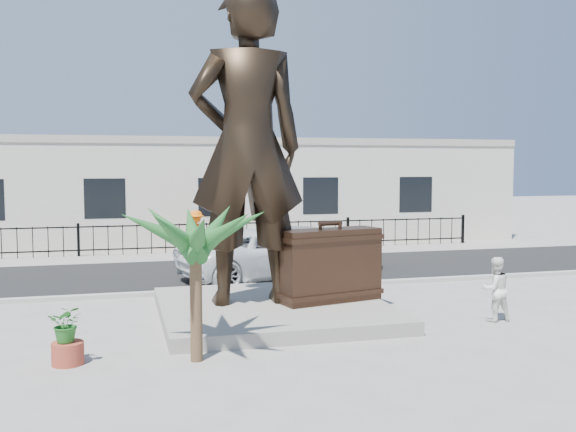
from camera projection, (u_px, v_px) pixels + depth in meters
name	position (u px, v px, depth m)	size (l,w,h in m)	color
ground	(312.00, 330.00, 13.77)	(100.00, 100.00, 0.00)	#9E9991
street	(242.00, 270.00, 21.48)	(40.00, 7.00, 0.01)	black
curb	(265.00, 288.00, 18.11)	(40.00, 0.25, 0.12)	#A5A399
far_sidewalk	(224.00, 254.00, 25.34)	(40.00, 2.50, 0.02)	#9E9991
plinth	(273.00, 309.00, 15.08)	(5.20, 5.20, 0.30)	gray
fence	(220.00, 237.00, 26.06)	(22.00, 0.10, 1.20)	black
building	(206.00, 193.00, 29.98)	(28.00, 7.00, 4.40)	silver
statue	(247.00, 146.00, 14.81)	(2.67, 1.75, 7.32)	black
suitcase	(330.00, 265.00, 15.21)	(2.45, 0.78, 1.72)	#311F15
tourist	(495.00, 289.00, 14.50)	(0.71, 0.55, 1.46)	white
car_white	(268.00, 254.00, 19.86)	(2.59, 5.61, 1.56)	white
car_silver	(310.00, 248.00, 21.78)	(2.02, 4.96, 1.44)	#B6B8BB
worker	(196.00, 232.00, 25.31)	(1.11, 0.64, 1.72)	orange
palm_tree	(197.00, 361.00, 11.59)	(1.80, 1.80, 3.20)	#1F5522
planter	(68.00, 353.00, 11.36)	(0.56, 0.56, 0.40)	#9E3A29
shrub	(67.00, 324.00, 11.32)	(0.60, 0.52, 0.67)	#206320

